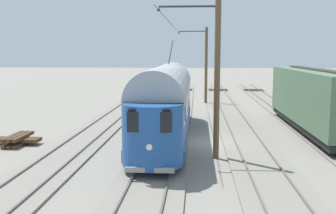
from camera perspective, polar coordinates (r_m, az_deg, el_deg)
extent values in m
plane|color=gray|center=(22.41, 5.50, -5.13)|extent=(220.00, 220.00, 0.00)
cube|color=slate|center=(23.65, 22.84, -4.91)|extent=(2.80, 80.00, 0.10)
cube|color=#59544C|center=(23.41, 21.18, -4.72)|extent=(0.07, 80.00, 0.08)
cube|color=#47331E|center=(54.59, 12.11, 2.52)|extent=(2.50, 0.24, 0.08)
cube|color=#47331E|center=(53.95, 12.20, 2.46)|extent=(2.50, 0.24, 0.08)
cube|color=#47331E|center=(53.31, 12.30, 2.39)|extent=(2.50, 0.24, 0.08)
cube|color=#47331E|center=(52.67, 12.40, 2.32)|extent=(2.50, 0.24, 0.08)
cube|color=#47331E|center=(52.03, 12.50, 2.25)|extent=(2.50, 0.24, 0.08)
cube|color=slate|center=(22.58, 11.47, -5.02)|extent=(2.80, 80.00, 0.10)
cube|color=#59544C|center=(22.48, 9.66, -4.80)|extent=(0.07, 80.00, 0.08)
cube|color=#59544C|center=(22.67, 13.28, -4.80)|extent=(0.07, 80.00, 0.08)
cube|color=#47331E|center=(54.14, 7.19, 2.59)|extent=(2.50, 0.24, 0.08)
cube|color=#47331E|center=(53.49, 7.23, 2.53)|extent=(2.50, 0.24, 0.08)
cube|color=#47331E|center=(52.84, 7.27, 2.46)|extent=(2.50, 0.24, 0.08)
cube|color=#47331E|center=(52.20, 7.30, 2.39)|extent=(2.50, 0.24, 0.08)
cube|color=#47331E|center=(51.55, 7.34, 2.33)|extent=(2.50, 0.24, 0.08)
cube|color=slate|center=(22.46, -0.50, -4.93)|extent=(2.80, 80.00, 0.10)
cube|color=#59544C|center=(22.51, -2.33, -4.68)|extent=(0.07, 80.00, 0.08)
cube|color=#59544C|center=(22.40, 1.34, -4.74)|extent=(0.07, 80.00, 0.08)
cube|color=#47331E|center=(54.09, 2.23, 2.64)|extent=(2.50, 0.24, 0.08)
cube|color=#47331E|center=(53.44, 2.20, 2.58)|extent=(2.50, 0.24, 0.08)
cube|color=#47331E|center=(52.79, 2.18, 2.51)|extent=(2.50, 0.24, 0.08)
cube|color=#47331E|center=(52.15, 2.16, 2.45)|extent=(2.50, 0.24, 0.08)
cube|color=#47331E|center=(51.50, 2.13, 2.38)|extent=(2.50, 0.24, 0.08)
cube|color=slate|center=(23.30, -12.09, -4.64)|extent=(2.80, 80.00, 0.10)
cube|color=#59544C|center=(23.49, -13.78, -4.37)|extent=(0.07, 80.00, 0.08)
cube|color=#59544C|center=(23.10, -10.38, -4.48)|extent=(0.07, 80.00, 0.08)
cube|color=#47331E|center=(54.44, -2.71, 2.67)|extent=(2.50, 0.24, 0.08)
cube|color=#47331E|center=(53.80, -2.79, 2.61)|extent=(2.50, 0.24, 0.08)
cube|color=#47331E|center=(53.16, -2.88, 2.55)|extent=(2.50, 0.24, 0.08)
cube|color=#47331E|center=(52.51, -2.96, 2.48)|extent=(2.50, 0.24, 0.08)
cube|color=#47331E|center=(51.87, -3.05, 2.41)|extent=(2.50, 0.24, 0.08)
cube|color=#1E4C93|center=(23.31, -0.30, -2.81)|extent=(2.65, 14.10, 0.55)
cube|color=#1E4C93|center=(23.19, -0.30, -0.99)|extent=(2.55, 14.10, 0.95)
cube|color=silver|center=(23.05, -0.31, 1.46)|extent=(2.55, 14.10, 1.05)
cylinder|color=#999EA3|center=(23.00, -0.31, 2.76)|extent=(2.65, 13.82, 2.65)
cylinder|color=#1E4C93|center=(16.28, -2.21, -3.91)|extent=(2.55, 2.55, 2.55)
cylinder|color=#1E4C93|center=(30.08, 0.72, 1.53)|extent=(2.55, 2.55, 2.55)
cube|color=black|center=(14.99, -2.70, -1.00)|extent=(1.63, 0.08, 0.36)
cube|color=black|center=(15.01, -2.71, -2.20)|extent=(1.73, 0.06, 0.80)
cube|color=black|center=(23.19, -3.50, 1.49)|extent=(0.04, 11.85, 0.80)
cube|color=black|center=(22.99, 2.91, 1.44)|extent=(0.04, 11.85, 0.80)
cylinder|color=silver|center=(15.11, -2.73, -5.81)|extent=(0.24, 0.06, 0.24)
cube|color=gray|center=(15.42, -2.68, -9.10)|extent=(1.94, 0.12, 0.20)
cylinder|color=black|center=(27.31, 0.41, 8.03)|extent=(0.07, 4.61, 1.67)
cylinder|color=black|center=(19.03, -3.52, -5.72)|extent=(0.10, 0.76, 0.76)
cylinder|color=black|center=(18.89, 0.82, -5.81)|extent=(0.10, 0.76, 0.76)
cylinder|color=black|center=(27.83, -1.06, -1.37)|extent=(0.10, 0.76, 0.76)
cylinder|color=black|center=(27.74, 1.89, -1.40)|extent=(0.10, 0.76, 0.76)
cube|color=#4C6B4C|center=(26.49, 20.77, 1.51)|extent=(2.90, 13.73, 3.20)
cube|color=#332D28|center=(26.37, 20.94, 5.10)|extent=(0.70, 12.35, 0.08)
cube|color=black|center=(26.73, 20.58, -2.32)|extent=(2.70, 13.73, 0.36)
cylinder|color=black|center=(31.48, 19.39, -0.67)|extent=(0.10, 0.84, 0.84)
cylinder|color=black|center=(31.13, 16.84, -0.65)|extent=(0.10, 0.84, 0.84)
cylinder|color=black|center=(22.00, 22.31, -4.34)|extent=(0.10, 0.84, 0.84)
cylinder|color=brown|center=(39.67, 5.54, 6.01)|extent=(0.28, 0.28, 7.53)
cylinder|color=#2D2D2D|center=(39.70, 3.60, 10.89)|extent=(2.73, 0.10, 0.10)
sphere|color=#334733|center=(39.73, 1.59, 10.68)|extent=(0.16, 0.16, 0.16)
cylinder|color=brown|center=(18.56, 7.11, 3.91)|extent=(0.28, 0.28, 7.53)
cylinder|color=#2D2D2D|center=(18.62, 2.95, 14.34)|extent=(2.73, 0.10, 0.10)
sphere|color=#334733|center=(18.68, -1.37, 13.87)|extent=(0.16, 0.16, 0.16)
cylinder|color=black|center=(29.19, 0.65, 11.70)|extent=(0.03, 25.15, 0.03)
cylinder|color=black|center=(39.70, 3.60, 10.89)|extent=(2.73, 0.02, 0.02)
cylinder|color=black|center=(32.69, 20.23, -0.49)|extent=(0.08, 0.08, 1.10)
cylinder|color=red|center=(32.60, 20.29, 0.67)|extent=(0.30, 0.30, 0.03)
cylinder|color=#262626|center=(32.67, 19.91, -0.84)|extent=(0.33, 0.04, 0.54)
cube|color=#47331E|center=(23.21, -20.17, -4.90)|extent=(0.24, 2.40, 0.18)
cube|color=#47331E|center=(23.33, -20.85, -4.87)|extent=(0.24, 2.40, 0.18)
cube|color=#47331E|center=(23.46, -21.51, -4.84)|extent=(0.24, 2.40, 0.18)
cube|color=#47331E|center=(23.56, -20.56, -4.29)|extent=(2.40, 0.24, 0.18)
cube|color=#47331E|center=(23.30, -20.87, -4.44)|extent=(2.40, 0.24, 0.18)
cube|color=#47331E|center=(23.03, -21.18, -4.59)|extent=(2.40, 0.24, 0.18)
cube|color=#47331E|center=(23.14, -20.21, -4.03)|extent=(0.24, 2.40, 0.18)
cube|color=#47331E|center=(23.26, -20.89, -4.00)|extent=(0.24, 2.40, 0.18)
cube|color=#47331E|center=(23.39, -21.56, -3.98)|extent=(0.24, 2.40, 0.18)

